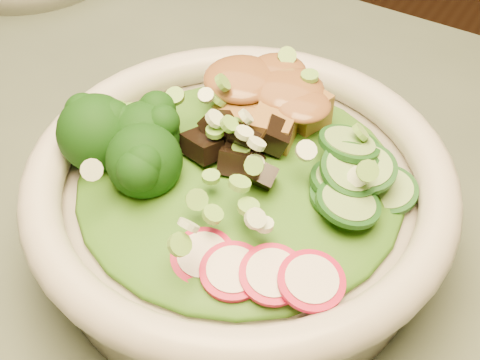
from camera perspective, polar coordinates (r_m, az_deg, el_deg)
The scene contains 10 objects.
dining_table at distance 0.68m, azimuth -13.86°, elevation -6.37°, with size 1.20×0.80×0.75m.
salad_bowl at distance 0.49m, azimuth -0.00°, elevation -1.79°, with size 0.31×0.31×0.08m.
lettuce_bed at distance 0.47m, azimuth -0.00°, elevation 0.09°, with size 0.23×0.23×0.03m, color #285512.
broccoli_florets at distance 0.47m, azimuth -8.59°, elevation 2.62°, with size 0.09×0.08×0.05m, color black, non-canonical shape.
radish_slices at distance 0.42m, azimuth -1.45°, elevation -6.66°, with size 0.13×0.05×0.02m, color #B20D34, non-canonical shape.
cucumber_slices at distance 0.46m, azimuth 9.14°, elevation 0.04°, with size 0.08×0.08×0.04m, color #82B162, non-canonical shape.
mushroom_heap at distance 0.47m, azimuth 0.31°, elevation 2.70°, with size 0.08×0.08×0.05m, color black, non-canonical shape.
tofu_cubes at distance 0.51m, azimuth 1.68°, elevation 6.76°, with size 0.10×0.07×0.04m, color olive, non-canonical shape.
peanut_sauce at distance 0.51m, azimuth 1.71°, elevation 8.08°, with size 0.08×0.06×0.02m, color brown.
scallion_garnish at distance 0.45m, azimuth 0.00°, elevation 2.61°, with size 0.22×0.22×0.03m, color #6EB03E, non-canonical shape.
Camera 1 is at (0.35, -0.27, 1.15)m, focal length 50.00 mm.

